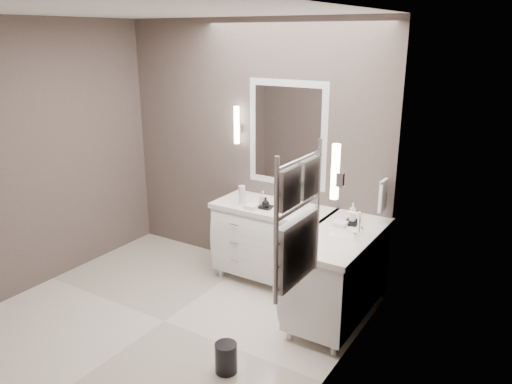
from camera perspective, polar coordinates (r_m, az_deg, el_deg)
The scene contains 20 objects.
floor at distance 4.83m, azimuth -10.46°, elevation -14.36°, with size 3.20×3.00×0.01m, color beige.
ceiling at distance 4.12m, azimuth -12.66°, elevation 19.64°, with size 3.20×3.00×0.01m, color white.
wall_back at distance 5.43m, azimuth -0.58°, elevation 5.07°, with size 3.20×0.01×2.70m, color #514541.
wall_left at distance 5.48m, azimuth -23.86°, elevation 3.65°, with size 0.01×3.00×2.70m, color #514541.
wall_right at distance 3.43m, azimuth 8.62°, elevation -2.75°, with size 0.01×3.00×2.70m, color #514541.
vanity_back at distance 5.25m, azimuth 1.97°, elevation -5.34°, with size 1.24×0.59×0.97m.
vanity_right at distance 4.63m, azimuth 9.44°, elevation -8.84°, with size 0.59×1.24×0.97m.
mirror_back at distance 5.15m, azimuth 3.57°, elevation 6.62°, with size 0.90×0.02×1.10m.
mirror_right at distance 4.09m, azimuth 13.03°, elevation 3.29°, with size 0.02×0.90×1.10m.
sconce_back at distance 5.39m, azimuth -2.22°, elevation 7.58°, with size 0.06×0.06×0.40m.
sconce_right at distance 3.58m, azimuth 9.04°, elevation 2.18°, with size 0.06×0.06×0.40m.
towel_bar_corner at distance 4.74m, azimuth 14.32°, elevation -0.32°, with size 0.03×0.22×0.30m.
towel_ladder at distance 3.09m, azimuth 4.75°, elevation -4.04°, with size 0.06×0.58×0.90m.
waste_bin at distance 4.10m, azimuth -3.44°, elevation -18.38°, with size 0.18×0.18×0.25m, color black.
amenity_tray_back at distance 5.05m, azimuth 0.98°, elevation -1.69°, with size 0.16×0.12×0.02m, color black.
amenity_tray_right at distance 4.72m, azimuth 10.91°, elevation -3.40°, with size 0.12×0.16×0.02m, color black.
water_bottle at distance 5.13m, azimuth -1.62°, elevation -0.35°, with size 0.07×0.07×0.20m, color silver.
soap_bottle_a at distance 5.05m, azimuth 0.81°, elevation -0.68°, with size 0.06×0.07×0.14m, color white.
soap_bottle_b at distance 4.99m, azimuth 1.10°, elevation -1.18°, with size 0.08×0.08×0.10m, color black.
soap_bottle_c at distance 4.69m, azimuth 10.98°, elevation -2.29°, with size 0.07×0.07×0.17m, color white.
Camera 1 is at (2.85, -2.97, 2.53)m, focal length 35.00 mm.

